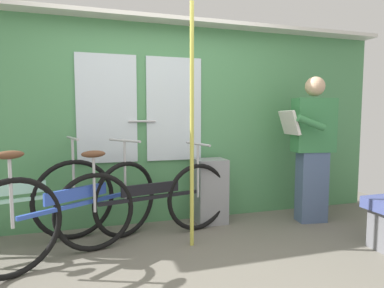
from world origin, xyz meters
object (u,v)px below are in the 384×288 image
at_px(bicycle_near_door, 150,201).
at_px(handrail_pole, 192,127).
at_px(bicycle_leaning_behind, 77,209).
at_px(bicycle_by_pole, 8,206).
at_px(trash_bin_by_wall, 211,191).
at_px(passenger_reading_newspaper, 312,146).

height_order(bicycle_near_door, handrail_pole, handrail_pole).
bearing_deg(bicycle_leaning_behind, handrail_pole, -39.56).
relative_size(bicycle_by_pole, handrail_pole, 0.83).
relative_size(bicycle_leaning_behind, trash_bin_by_wall, 2.09).
xyz_separation_m(bicycle_near_door, passenger_reading_newspaper, (1.77, 0.03, 0.46)).
height_order(bicycle_near_door, bicycle_leaning_behind, bicycle_leaning_behind).
bearing_deg(bicycle_leaning_behind, bicycle_near_door, -21.23).
distance_m(bicycle_near_door, passenger_reading_newspaper, 1.83).
distance_m(bicycle_leaning_behind, handrail_pole, 1.18).
bearing_deg(bicycle_near_door, passenger_reading_newspaper, -12.58).
relative_size(bicycle_near_door, passenger_reading_newspaper, 1.06).
bearing_deg(trash_bin_by_wall, bicycle_leaning_behind, -161.43).
relative_size(bicycle_near_door, bicycle_leaning_behind, 1.15).
xyz_separation_m(trash_bin_by_wall, handrail_pole, (-0.37, -0.53, 0.71)).
xyz_separation_m(bicycle_near_door, handrail_pole, (0.34, -0.23, 0.69)).
distance_m(bicycle_by_pole, passenger_reading_newspaper, 2.99).
height_order(bicycle_leaning_behind, bicycle_by_pole, bicycle_by_pole).
height_order(bicycle_leaning_behind, trash_bin_by_wall, bicycle_leaning_behind).
bearing_deg(handrail_pole, bicycle_near_door, 145.33).
height_order(bicycle_leaning_behind, passenger_reading_newspaper, passenger_reading_newspaper).
bearing_deg(passenger_reading_newspaper, bicycle_by_pole, 6.72).
bearing_deg(handrail_pole, bicycle_by_pole, 168.51).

